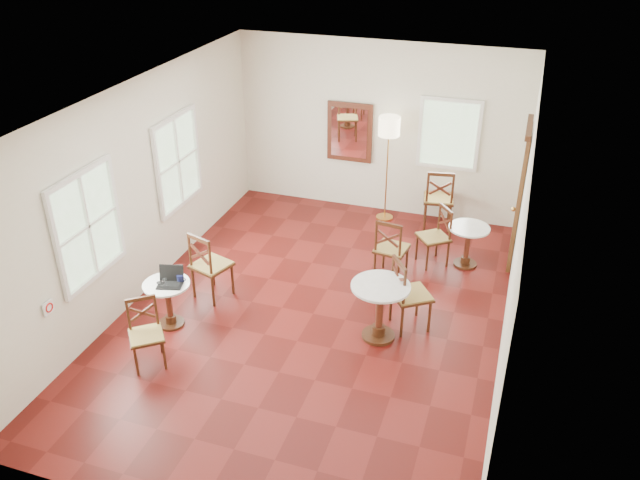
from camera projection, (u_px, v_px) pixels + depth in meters
The scene contains 17 objects.
ground at pixel (313, 314), 8.92m from camera, with size 7.00×7.00×0.00m, color #5C130F.
room_shell at pixel (315, 179), 8.25m from camera, with size 5.02×7.02×3.01m.
cafe_table_near at pixel (168, 299), 8.52m from camera, with size 0.61×0.61×0.65m.
cafe_table_mid at pixel (380, 305), 8.23m from camera, with size 0.75×0.75×0.80m.
cafe_table_back at pixel (468, 242), 9.87m from camera, with size 0.62×0.62×0.66m.
chair_near_a at pixel (210, 265), 9.06m from camera, with size 0.60×0.60×1.03m.
chair_near_b at pixel (146, 334), 7.81m from camera, with size 0.57×0.57×0.87m.
chair_mid_a at pixel (391, 249), 9.52m from camera, with size 0.51×0.51×0.98m.
chair_mid_b at pixel (409, 294), 8.43m from camera, with size 0.66×0.66×1.02m.
chair_back_a at pixel (439, 199), 10.92m from camera, with size 0.57×0.57×1.08m.
chair_back_b at pixel (435, 236), 9.90m from camera, with size 0.60×0.60×0.93m.
floor_lamp at pixel (389, 133), 10.72m from camera, with size 0.36×0.36×1.85m.
laptop at pixel (171, 280), 8.37m from camera, with size 0.37×0.34×0.23m.
mouse at pixel (160, 283), 8.37m from camera, with size 0.11×0.07×0.04m, color black.
navy_mug at pixel (180, 279), 8.41m from camera, with size 0.12×0.08×0.10m.
water_glass at pixel (165, 282), 8.32m from camera, with size 0.06×0.06×0.10m, color white.
power_adapter at pixel (144, 332), 8.51m from camera, with size 0.11×0.07×0.04m, color black.
Camera 1 is at (2.39, -6.93, 5.18)m, focal length 36.47 mm.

